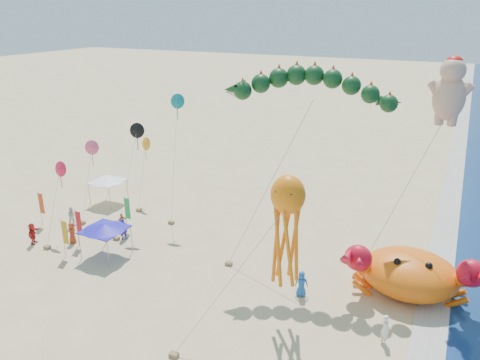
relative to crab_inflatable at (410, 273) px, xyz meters
name	(u,v)px	position (x,y,z in m)	size (l,w,h in m)	color
ground	(253,278)	(-10.23, -2.65, -1.66)	(320.00, 320.00, 0.00)	#D1B784
foam_strip	(431,323)	(1.77, -2.65, -1.65)	(320.00, 320.00, 0.00)	silver
crab_inflatable	(410,273)	(0.00, 0.00, 0.00)	(8.60, 6.23, 3.77)	#FF650D
dragon_kite	(311,92)	(-7.89, 1.48, 11.20)	(11.84, 6.35, 14.17)	#0E3616
cherub_kite	(450,90)	(0.65, 2.90, 11.74)	(5.45, 3.40, 15.49)	#DAA185
octopus_kite	(287,222)	(-6.56, -6.25, 5.03)	(5.54, 6.82, 9.52)	orange
canopy_blue	(104,227)	(-21.83, -4.68, 0.78)	(3.27, 3.27, 2.71)	gray
canopy_white	(107,180)	(-28.81, 3.77, 0.78)	(3.12, 3.12, 2.71)	gray
feather_flags	(78,217)	(-25.74, -3.46, 0.35)	(8.08, 5.79, 3.20)	gray
beachgoers	(121,241)	(-21.28, -3.63, -0.76)	(29.04, 6.50, 1.87)	red
small_kites	(122,148)	(-24.79, 1.61, 5.08)	(8.28, 12.57, 11.36)	orange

